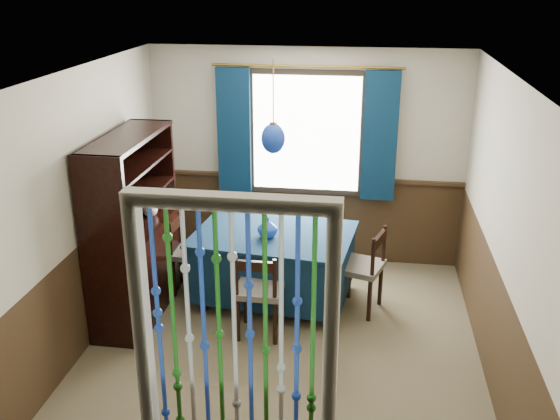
% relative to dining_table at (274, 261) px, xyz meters
% --- Properties ---
extents(floor, '(4.00, 4.00, 0.00)m').
position_rel_dining_table_xyz_m(floor, '(0.21, -0.89, -0.44)').
color(floor, brown).
rests_on(floor, ground).
extents(ceiling, '(4.00, 4.00, 0.00)m').
position_rel_dining_table_xyz_m(ceiling, '(0.21, -0.89, 2.06)').
color(ceiling, silver).
rests_on(ceiling, ground).
extents(wall_back, '(3.60, 0.00, 3.60)m').
position_rel_dining_table_xyz_m(wall_back, '(0.21, 1.11, 0.81)').
color(wall_back, '#BAB098').
rests_on(wall_back, ground).
extents(wall_front, '(3.60, 0.00, 3.60)m').
position_rel_dining_table_xyz_m(wall_front, '(0.21, -2.89, 0.81)').
color(wall_front, '#BAB098').
rests_on(wall_front, ground).
extents(wall_left, '(0.00, 4.00, 4.00)m').
position_rel_dining_table_xyz_m(wall_left, '(-1.59, -0.89, 0.81)').
color(wall_left, '#BAB098').
rests_on(wall_left, ground).
extents(wall_right, '(0.00, 4.00, 4.00)m').
position_rel_dining_table_xyz_m(wall_right, '(2.01, -0.89, 0.81)').
color(wall_right, '#BAB098').
rests_on(wall_right, ground).
extents(wainscot_back, '(3.60, 0.00, 3.60)m').
position_rel_dining_table_xyz_m(wainscot_back, '(0.21, 1.10, 0.06)').
color(wainscot_back, '#352414').
rests_on(wainscot_back, ground).
extents(wainscot_left, '(0.00, 4.00, 4.00)m').
position_rel_dining_table_xyz_m(wainscot_left, '(-1.57, -0.89, 0.06)').
color(wainscot_left, '#352414').
rests_on(wainscot_left, ground).
extents(wainscot_right, '(0.00, 4.00, 4.00)m').
position_rel_dining_table_xyz_m(wainscot_right, '(2.00, -0.89, 0.06)').
color(wainscot_right, '#352414').
rests_on(wainscot_right, ground).
extents(window, '(1.32, 0.12, 1.42)m').
position_rel_dining_table_xyz_m(window, '(0.21, 1.06, 1.11)').
color(window, black).
rests_on(window, wall_back).
extents(doorway, '(1.16, 0.12, 2.18)m').
position_rel_dining_table_xyz_m(doorway, '(0.21, -2.83, 0.61)').
color(doorway, silver).
rests_on(doorway, ground).
extents(dining_table, '(1.71, 1.28, 0.76)m').
position_rel_dining_table_xyz_m(dining_table, '(0.00, 0.00, 0.00)').
color(dining_table, '#0A2138').
rests_on(dining_table, floor).
extents(chair_near, '(0.44, 0.42, 0.87)m').
position_rel_dining_table_xyz_m(chair_near, '(-0.04, -0.70, 0.02)').
color(chair_near, black).
rests_on(chair_near, floor).
extents(chair_far, '(0.41, 0.39, 0.82)m').
position_rel_dining_table_xyz_m(chair_far, '(0.05, 0.68, -0.01)').
color(chair_far, black).
rests_on(chair_far, floor).
extents(chair_left, '(0.43, 0.45, 0.84)m').
position_rel_dining_table_xyz_m(chair_left, '(-0.92, 0.08, 0.01)').
color(chair_left, black).
rests_on(chair_left, floor).
extents(chair_right, '(0.53, 0.55, 0.89)m').
position_rel_dining_table_xyz_m(chair_right, '(0.92, -0.08, 0.03)').
color(chair_right, black).
rests_on(chair_right, floor).
extents(sideboard, '(0.50, 1.41, 1.83)m').
position_rel_dining_table_xyz_m(sideboard, '(-1.33, -0.41, 0.19)').
color(sideboard, black).
rests_on(sideboard, floor).
extents(pendant_lamp, '(0.24, 0.24, 0.89)m').
position_rel_dining_table_xyz_m(pendant_lamp, '(0.00, 0.00, 1.31)').
color(pendant_lamp, olive).
rests_on(pendant_lamp, ceiling).
extents(vase_table, '(0.23, 0.23, 0.19)m').
position_rel_dining_table_xyz_m(vase_table, '(-0.05, -0.11, 0.42)').
color(vase_table, navy).
rests_on(vase_table, dining_table).
extents(bowl_shelf, '(0.24, 0.24, 0.05)m').
position_rel_dining_table_xyz_m(bowl_shelf, '(-1.26, -0.65, 0.83)').
color(bowl_shelf, beige).
rests_on(bowl_shelf, sideboard).
extents(vase_sideboard, '(0.20, 0.20, 0.17)m').
position_rel_dining_table_xyz_m(vase_sideboard, '(-1.26, -0.08, 0.56)').
color(vase_sideboard, beige).
rests_on(vase_sideboard, sideboard).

